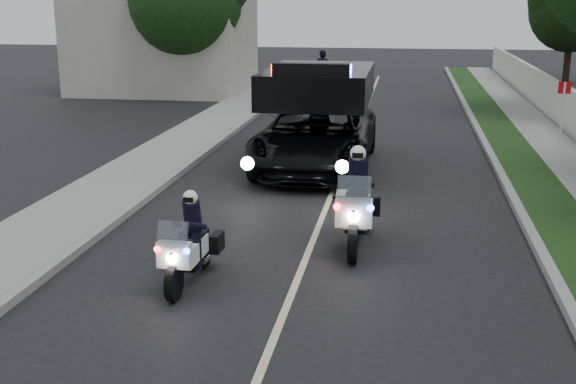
{
  "coord_description": "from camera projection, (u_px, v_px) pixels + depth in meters",
  "views": [
    {
      "loc": [
        1.62,
        -8.18,
        4.44
      ],
      "look_at": [
        -0.44,
        4.5,
        1.0
      ],
      "focal_mm": 45.31,
      "sensor_mm": 36.0,
      "label": 1
    }
  ],
  "objects": [
    {
      "name": "ground",
      "position": [
        265.0,
        360.0,
        9.2
      ],
      "size": [
        120.0,
        120.0,
        0.0
      ],
      "primitive_type": "plane",
      "color": "black",
      "rests_on": "ground"
    },
    {
      "name": "tree_right_e",
      "position": [
        565.0,
        83.0,
        39.2
      ],
      "size": [
        5.55,
        5.55,
        7.51
      ],
      "primitive_type": null,
      "rotation": [
        0.0,
        0.0,
        -0.27
      ],
      "color": "black",
      "rests_on": "ground"
    },
    {
      "name": "curb_right",
      "position": [
        503.0,
        179.0,
        18.08
      ],
      "size": [
        0.2,
        60.0,
        0.15
      ],
      "primitive_type": "cube",
      "color": "gray",
      "rests_on": "ground"
    },
    {
      "name": "police_moto_right",
      "position": [
        355.0,
        245.0,
        13.48
      ],
      "size": [
        0.8,
        2.2,
        1.86
      ],
      "primitive_type": null,
      "rotation": [
        0.0,
        0.0,
        0.02
      ],
      "color": "silver",
      "rests_on": "ground"
    },
    {
      "name": "tree_left_near",
      "position": [
        189.0,
        98.0,
        33.28
      ],
      "size": [
        5.09,
        5.09,
        8.48
      ],
      "primitive_type": null,
      "rotation": [
        0.0,
        0.0,
        0.0
      ],
      "color": "#193E14",
      "rests_on": "ground"
    },
    {
      "name": "grass_verge",
      "position": [
        532.0,
        180.0,
        17.97
      ],
      "size": [
        1.2,
        60.0,
        0.16
      ],
      "primitive_type": "cube",
      "color": "#193814",
      "rests_on": "ground"
    },
    {
      "name": "tree_left_far",
      "position": [
        202.0,
        83.0,
        39.27
      ],
      "size": [
        7.86,
        7.86,
        12.01
      ],
      "primitive_type": null,
      "rotation": [
        0.0,
        0.0,
        0.1
      ],
      "color": "black",
      "rests_on": "ground"
    },
    {
      "name": "building_far",
      "position": [
        163.0,
        18.0,
        34.64
      ],
      "size": [
        8.0,
        6.0,
        7.0
      ],
      "primitive_type": "cube",
      "color": "#A8A396",
      "rests_on": "ground"
    },
    {
      "name": "cyclist",
      "position": [
        322.0,
        96.0,
        34.09
      ],
      "size": [
        0.7,
        0.47,
        1.92
      ],
      "primitive_type": "imported",
      "rotation": [
        0.0,
        0.0,
        3.13
      ],
      "color": "black",
      "rests_on": "ground"
    },
    {
      "name": "sign_post",
      "position": [
        558.0,
        158.0,
        20.81
      ],
      "size": [
        0.38,
        0.38,
        2.26
      ],
      "primitive_type": null,
      "rotation": [
        0.0,
        0.0,
        -0.09
      ],
      "color": "red",
      "rests_on": "ground"
    },
    {
      "name": "police_suv",
      "position": [
        316.0,
        167.0,
        19.67
      ],
      "size": [
        2.96,
        6.38,
        3.1
      ],
      "primitive_type": "imported",
      "rotation": [
        0.0,
        0.0,
        0.0
      ],
      "color": "black",
      "rests_on": "ground"
    },
    {
      "name": "curb_left",
      "position": [
        186.0,
        167.0,
        19.35
      ],
      "size": [
        0.2,
        60.0,
        0.15
      ],
      "primitive_type": "cube",
      "color": "gray",
      "rests_on": "ground"
    },
    {
      "name": "lane_marking",
      "position": [
        339.0,
        176.0,
        18.73
      ],
      "size": [
        0.12,
        50.0,
        0.01
      ],
      "primitive_type": "cube",
      "color": "#BFB78C",
      "rests_on": "ground"
    },
    {
      "name": "police_moto_left",
      "position": [
        191.0,
        282.0,
        11.73
      ],
      "size": [
        0.69,
        1.8,
        1.51
      ],
      "primitive_type": null,
      "rotation": [
        0.0,
        0.0,
        -0.04
      ],
      "color": "silver",
      "rests_on": "ground"
    },
    {
      "name": "sidewalk_left",
      "position": [
        146.0,
        166.0,
        19.52
      ],
      "size": [
        2.0,
        60.0,
        0.16
      ],
      "primitive_type": "cube",
      "color": "gray",
      "rests_on": "ground"
    },
    {
      "name": "bicycle",
      "position": [
        322.0,
        96.0,
        34.09
      ],
      "size": [
        0.89,
        1.92,
        0.97
      ],
      "primitive_type": "imported",
      "rotation": [
        0.0,
        0.0,
        -0.13
      ],
      "color": "black",
      "rests_on": "ground"
    }
  ]
}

